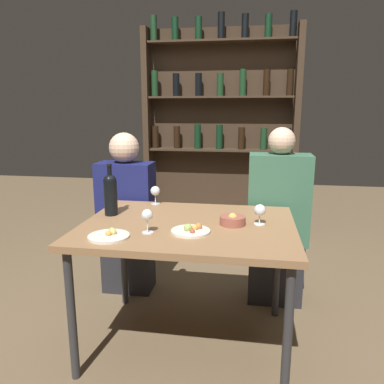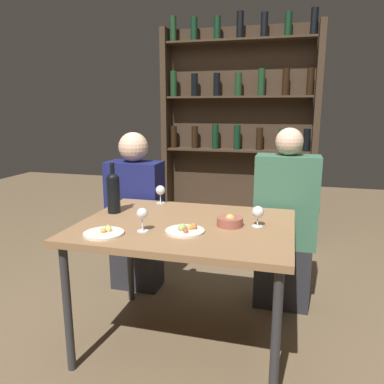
{
  "view_description": "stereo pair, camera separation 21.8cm",
  "coord_description": "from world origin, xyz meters",
  "px_view_note": "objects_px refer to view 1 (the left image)",
  "views": [
    {
      "loc": [
        0.34,
        -1.97,
        1.38
      ],
      "look_at": [
        0.0,
        0.14,
        0.9
      ],
      "focal_mm": 35.0,
      "sensor_mm": 36.0,
      "label": 1
    },
    {
      "loc": [
        0.55,
        -1.92,
        1.38
      ],
      "look_at": [
        0.0,
        0.14,
        0.9
      ],
      "focal_mm": 35.0,
      "sensor_mm": 36.0,
      "label": 2
    }
  ],
  "objects_px": {
    "wine_bottle": "(110,193)",
    "wine_glass_1": "(155,192)",
    "wine_glass_2": "(147,216)",
    "food_plate_0": "(109,236)",
    "snack_bowl": "(233,220)",
    "seated_person_left": "(127,218)",
    "seated_person_right": "(277,223)",
    "wine_glass_0": "(260,211)",
    "food_plate_1": "(191,230)"
  },
  "relations": [
    {
      "from": "wine_bottle",
      "to": "wine_glass_2",
      "type": "bearing_deg",
      "value": -43.34
    },
    {
      "from": "wine_glass_1",
      "to": "food_plate_1",
      "type": "relative_size",
      "value": 0.6
    },
    {
      "from": "wine_glass_2",
      "to": "snack_bowl",
      "type": "xyz_separation_m",
      "value": [
        0.43,
        0.21,
        -0.06
      ]
    },
    {
      "from": "wine_glass_0",
      "to": "wine_glass_2",
      "type": "xyz_separation_m",
      "value": [
        -0.57,
        -0.24,
        0.01
      ]
    },
    {
      "from": "wine_glass_0",
      "to": "seated_person_left",
      "type": "height_order",
      "value": "seated_person_left"
    },
    {
      "from": "wine_bottle",
      "to": "wine_glass_1",
      "type": "relative_size",
      "value": 2.54
    },
    {
      "from": "snack_bowl",
      "to": "seated_person_left",
      "type": "relative_size",
      "value": 0.12
    },
    {
      "from": "seated_person_left",
      "to": "wine_bottle",
      "type": "bearing_deg",
      "value": -80.74
    },
    {
      "from": "food_plate_0",
      "to": "seated_person_right",
      "type": "relative_size",
      "value": 0.16
    },
    {
      "from": "wine_glass_1",
      "to": "food_plate_0",
      "type": "bearing_deg",
      "value": -95.11
    },
    {
      "from": "food_plate_0",
      "to": "seated_person_right",
      "type": "height_order",
      "value": "seated_person_right"
    },
    {
      "from": "wine_bottle",
      "to": "food_plate_1",
      "type": "distance_m",
      "value": 0.59
    },
    {
      "from": "wine_glass_2",
      "to": "seated_person_left",
      "type": "height_order",
      "value": "seated_person_left"
    },
    {
      "from": "wine_bottle",
      "to": "seated_person_left",
      "type": "relative_size",
      "value": 0.26
    },
    {
      "from": "food_plate_0",
      "to": "seated_person_right",
      "type": "distance_m",
      "value": 1.26
    },
    {
      "from": "wine_glass_1",
      "to": "wine_glass_2",
      "type": "relative_size",
      "value": 0.97
    },
    {
      "from": "wine_glass_0",
      "to": "seated_person_right",
      "type": "distance_m",
      "value": 0.62
    },
    {
      "from": "food_plate_1",
      "to": "seated_person_left",
      "type": "xyz_separation_m",
      "value": [
        -0.61,
        0.75,
        -0.19
      ]
    },
    {
      "from": "wine_bottle",
      "to": "food_plate_0",
      "type": "distance_m",
      "value": 0.43
    },
    {
      "from": "wine_bottle",
      "to": "seated_person_right",
      "type": "bearing_deg",
      "value": 26.4
    },
    {
      "from": "food_plate_1",
      "to": "seated_person_right",
      "type": "bearing_deg",
      "value": 56.8
    },
    {
      "from": "wine_bottle",
      "to": "wine_glass_1",
      "type": "bearing_deg",
      "value": 56.39
    },
    {
      "from": "wine_glass_2",
      "to": "seated_person_right",
      "type": "bearing_deg",
      "value": 48.19
    },
    {
      "from": "wine_glass_0",
      "to": "wine_glass_1",
      "type": "height_order",
      "value": "wine_glass_1"
    },
    {
      "from": "wine_bottle",
      "to": "wine_glass_0",
      "type": "relative_size",
      "value": 2.72
    },
    {
      "from": "food_plate_0",
      "to": "seated_person_left",
      "type": "bearing_deg",
      "value": 103.76
    },
    {
      "from": "wine_bottle",
      "to": "wine_glass_2",
      "type": "relative_size",
      "value": 2.46
    },
    {
      "from": "wine_glass_0",
      "to": "wine_glass_1",
      "type": "bearing_deg",
      "value": 152.96
    },
    {
      "from": "food_plate_1",
      "to": "seated_person_left",
      "type": "relative_size",
      "value": 0.17
    },
    {
      "from": "wine_bottle",
      "to": "snack_bowl",
      "type": "distance_m",
      "value": 0.74
    },
    {
      "from": "seated_person_left",
      "to": "seated_person_right",
      "type": "xyz_separation_m",
      "value": [
        1.1,
        0.0,
        0.01
      ]
    },
    {
      "from": "wine_glass_1",
      "to": "food_plate_1",
      "type": "distance_m",
      "value": 0.64
    },
    {
      "from": "wine_glass_1",
      "to": "wine_bottle",
      "type": "bearing_deg",
      "value": -123.61
    },
    {
      "from": "wine_glass_0",
      "to": "food_plate_1",
      "type": "relative_size",
      "value": 0.56
    },
    {
      "from": "wine_glass_1",
      "to": "wine_glass_0",
      "type": "bearing_deg",
      "value": -27.04
    },
    {
      "from": "seated_person_left",
      "to": "wine_glass_2",
      "type": "bearing_deg",
      "value": -63.91
    },
    {
      "from": "wine_glass_0",
      "to": "snack_bowl",
      "type": "xyz_separation_m",
      "value": [
        -0.15,
        -0.03,
        -0.05
      ]
    },
    {
      "from": "seated_person_left",
      "to": "seated_person_right",
      "type": "distance_m",
      "value": 1.1
    },
    {
      "from": "food_plate_1",
      "to": "wine_bottle",
      "type": "bearing_deg",
      "value": 155.12
    },
    {
      "from": "snack_bowl",
      "to": "wine_glass_2",
      "type": "bearing_deg",
      "value": -153.7
    },
    {
      "from": "wine_glass_0",
      "to": "seated_person_left",
      "type": "xyz_separation_m",
      "value": [
        -0.96,
        0.56,
        -0.25
      ]
    },
    {
      "from": "wine_glass_0",
      "to": "wine_glass_2",
      "type": "height_order",
      "value": "wine_glass_2"
    },
    {
      "from": "food_plate_0",
      "to": "wine_bottle",
      "type": "bearing_deg",
      "value": 109.4
    },
    {
      "from": "food_plate_0",
      "to": "snack_bowl",
      "type": "distance_m",
      "value": 0.67
    },
    {
      "from": "seated_person_right",
      "to": "wine_glass_0",
      "type": "bearing_deg",
      "value": -104.04
    },
    {
      "from": "wine_glass_1",
      "to": "wine_glass_2",
      "type": "xyz_separation_m",
      "value": [
        0.11,
        -0.59,
        0.0
      ]
    },
    {
      "from": "snack_bowl",
      "to": "wine_glass_1",
      "type": "bearing_deg",
      "value": 144.96
    },
    {
      "from": "wine_bottle",
      "to": "wine_glass_1",
      "type": "height_order",
      "value": "wine_bottle"
    },
    {
      "from": "wine_glass_0",
      "to": "snack_bowl",
      "type": "relative_size",
      "value": 0.8
    },
    {
      "from": "food_plate_1",
      "to": "snack_bowl",
      "type": "distance_m",
      "value": 0.26
    }
  ]
}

